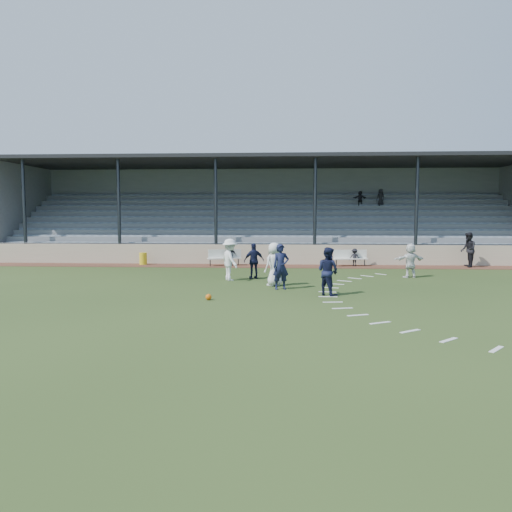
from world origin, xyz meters
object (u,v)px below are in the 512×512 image
Objects in this scene: trash_bin at (143,259)px; football at (209,297)px; bench_left at (225,256)px; player_white_lead at (274,264)px; official at (468,250)px; player_navy_lead at (281,267)px; bench_right at (350,256)px.

trash_bin is 3.23× the size of football.
trash_bin is (-4.95, 0.21, -0.21)m from bench_left.
official is (10.91, 7.86, 0.09)m from player_white_lead.
official is at bearing -20.86° from bench_left.
player_navy_lead reaches higher than bench_left.
football is 3.82m from player_navy_lead.
player_white_lead is at bearing -48.09° from official.
official is at bearing 23.57° from player_navy_lead.
player_navy_lead is (-3.97, -9.03, 0.35)m from bench_right.
official reaches higher than trash_bin.
player_white_lead reaches higher than trash_bin.
bench_left reaches higher than trash_bin.
football is (0.84, -11.56, -0.47)m from bench_left.
trash_bin is at bearing -84.71° from official.
official is (6.65, -0.24, 0.44)m from bench_right.
bench_right is (7.39, 0.16, 0.00)m from bench_left.
bench_left is 14.04m from official.
player_white_lead is at bearing -45.25° from trash_bin.
player_white_lead is at bearing 91.42° from player_navy_lead.
player_navy_lead is at bearing -44.23° from official.
player_white_lead reaches higher than bench_right.
player_navy_lead reaches higher than trash_bin.
bench_right reaches higher than trash_bin.
official reaches higher than football.
bench_right is 2.85× the size of trash_bin.
player_white_lead is (2.28, 3.63, 0.82)m from football.
trash_bin is (-12.34, 0.04, -0.21)m from bench_right.
football is at bearing -106.41° from bench_left.
player_white_lead is (3.12, -7.94, 0.35)m from bench_left.
trash_bin reaches higher than football.
official reaches higher than bench_right.
bench_right is 6.67m from official.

